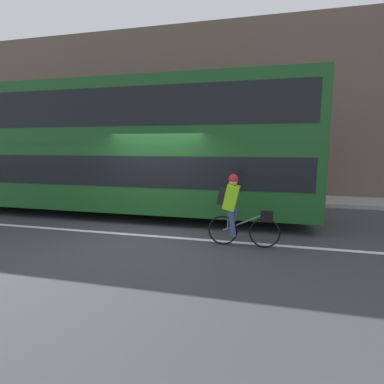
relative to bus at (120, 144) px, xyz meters
name	(u,v)px	position (x,y,z in m)	size (l,w,h in m)	color
ground_plane	(149,234)	(1.64, -1.87, -2.22)	(80.00, 80.00, 0.00)	#38383A
road_center_line	(146,235)	(1.64, -2.05, -2.22)	(50.00, 0.14, 0.01)	silver
sidewalk_curb	(196,196)	(1.64, 3.50, -2.15)	(60.00, 1.90, 0.14)	gray
building_facade	(202,112)	(1.64, 4.60, 1.43)	(60.00, 0.30, 7.31)	brown
bus	(120,144)	(0.00, 0.00, 0.00)	(11.66, 2.55, 4.01)	black
cyclist_on_bike	(236,208)	(3.85, -2.26, -1.37)	(1.56, 0.32, 1.59)	black
trash_bin	(114,182)	(-2.14, 3.41, -1.66)	(0.57, 0.57, 0.85)	#262628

